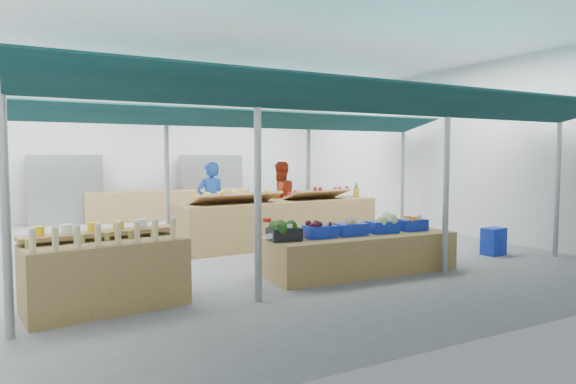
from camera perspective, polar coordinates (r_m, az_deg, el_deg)
name	(u,v)px	position (r m, az deg, el deg)	size (l,w,h in m)	color
floor	(221,249)	(11.18, -7.51, -6.25)	(13.00, 13.00, 0.00)	slate
hall	(197,128)	(12.38, -10.05, 7.00)	(13.00, 13.00, 13.00)	silver
pole_grid	(290,165)	(9.74, 0.27, 2.99)	(10.00, 4.60, 3.00)	gray
awnings	(290,114)	(9.77, 0.27, 8.67)	(9.50, 7.08, 0.30)	#0B2C2E
back_shelving_left	(65,190)	(16.36, -23.51, 0.22)	(2.00, 0.50, 2.00)	#B23F33
back_shelving_right	(211,186)	(17.35, -8.55, 0.71)	(2.00, 0.50, 2.00)	#B23F33
bottle_shelf	(106,272)	(7.16, -19.62, -8.38)	(2.08, 1.38, 1.16)	brown
veg_counter	(360,253)	(8.93, 7.97, -6.74)	(3.35, 1.12, 0.65)	brown
fruit_counter	(279,223)	(11.45, -0.99, -3.47)	(4.63, 1.10, 0.99)	brown
far_counter	(169,205)	(16.65, -13.05, -1.39)	(5.01, 1.00, 0.90)	brown
crate_stack	(493,241)	(11.17, 21.87, -5.11)	(0.45, 0.32, 0.54)	#0F28A7
vendor_left	(211,202)	(11.92, -8.58, -1.13)	(0.68, 0.44, 1.85)	#1C4EB6
vendor_right	(280,199)	(12.65, -0.90, -0.80)	(0.90, 0.70, 1.85)	maroon
crate_broccoli	(284,231)	(8.13, -0.43, -4.30)	(0.53, 0.42, 0.35)	black
crate_beets	(320,229)	(8.44, 3.56, -4.18)	(0.53, 0.42, 0.29)	#0F28A7
crate_celeriac	(351,227)	(8.75, 7.00, -3.83)	(0.53, 0.42, 0.31)	#0F28A7
crate_cabbage	(382,223)	(9.12, 10.42, -3.46)	(0.53, 0.42, 0.35)	#0F28A7
crate_carrots	(411,224)	(9.53, 13.56, -3.48)	(0.53, 0.42, 0.29)	#0F28A7
sparrow	(279,226)	(7.95, -1.03, -3.84)	(0.12, 0.09, 0.11)	brown
pole_ribbon	(267,222)	(7.12, -2.32, -3.31)	(0.12, 0.12, 0.28)	red
apple_heap_yellow	(236,196)	(10.77, -5.76, -0.42)	(1.96, 0.87, 0.27)	#997247
apple_heap_red	(317,192)	(11.79, 3.21, -0.02)	(1.56, 0.83, 0.27)	#997247
pineapple	(356,190)	(12.48, 7.60, 0.24)	(0.14, 0.14, 0.39)	#8C6019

